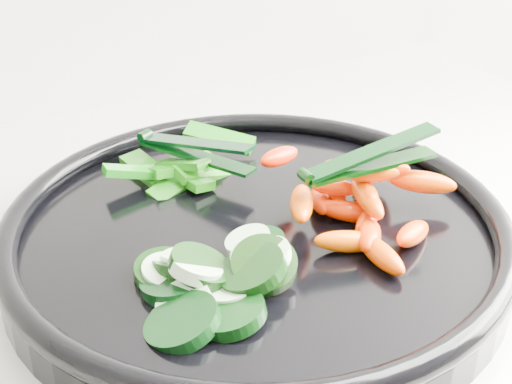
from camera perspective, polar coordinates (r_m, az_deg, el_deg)
veggie_tray at (r=0.53m, az=0.00°, el=-3.27°), size 0.49×0.49×0.04m
cucumber_pile at (r=0.46m, az=-3.91°, el=-6.76°), size 0.12×0.11×0.04m
carrot_pile at (r=0.54m, az=8.10°, el=-0.60°), size 0.15×0.16×0.05m
pepper_pile at (r=0.60m, az=-6.26°, el=1.95°), size 0.14×0.09×0.04m
tong_carrot at (r=0.52m, az=8.91°, el=2.54°), size 0.11×0.02×0.02m
tong_pepper at (r=0.59m, az=-5.13°, el=3.48°), size 0.07×0.11×0.02m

